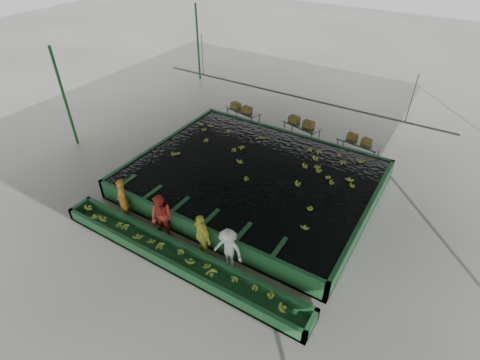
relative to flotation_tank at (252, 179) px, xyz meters
The scene contains 21 objects.
ground 1.57m from the flotation_tank, 90.00° to the right, with size 80.00×80.00×0.00m, color gray.
shed_roof 4.79m from the flotation_tank, 90.00° to the right, with size 20.00×22.00×0.04m, color slate.
shed_posts 2.54m from the flotation_tank, 90.00° to the right, with size 20.00×22.00×5.00m, color #1C642A, non-canonical shape.
flotation_tank is the anchor object (origin of this frame).
tank_water 0.40m from the flotation_tank, 90.00° to the right, with size 9.70×7.70×0.00m, color black.
sorting_trough 5.10m from the flotation_tank, 90.00° to the right, with size 10.00×1.00×0.50m, color #1E582D, non-canonical shape.
cableway_rail 4.33m from the flotation_tank, 90.00° to the left, with size 0.08×0.08×14.00m, color #59605B.
rail_hanger_left 7.06m from the flotation_tank, 145.01° to the left, with size 0.04×0.04×2.00m, color #59605B.
rail_hanger_right 7.06m from the flotation_tank, 34.99° to the left, with size 0.04×0.04×2.00m, color #59605B.
worker_a 5.43m from the flotation_tank, 127.46° to the right, with size 0.63×0.42×1.73m, color orange.
worker_b 4.52m from the flotation_tank, 106.86° to the right, with size 0.88×0.69×1.81m, color red.
worker_c 4.35m from the flotation_tank, 83.57° to the right, with size 1.04×0.43×1.78m, color #E5EB4B.
worker_d 4.60m from the flotation_tank, 69.77° to the right, with size 1.06×0.61×1.64m, color white.
packing_table_left 5.88m from the flotation_tank, 125.08° to the left, with size 1.98×0.79×0.90m, color #59605B, non-canonical shape.
packing_table_mid 4.94m from the flotation_tank, 88.93° to the left, with size 1.97×0.79×0.90m, color #59605B, non-canonical shape.
packing_table_right 5.70m from the flotation_tank, 56.54° to the left, with size 2.02×0.81×0.92m, color #59605B, non-canonical shape.
box_stack_left 5.93m from the flotation_tank, 126.21° to the left, with size 1.33×0.37×0.29m, color brown, non-canonical shape.
box_stack_mid 4.96m from the flotation_tank, 89.62° to the left, with size 1.41×0.39×0.30m, color brown, non-canonical shape.
box_stack_right 5.71m from the flotation_tank, 56.65° to the left, with size 1.21×0.33×0.26m, color brown, non-canonical shape.
floating_bananas 0.89m from the flotation_tank, 90.00° to the left, with size 9.28×6.33×0.13m, color olive, non-canonical shape.
trough_bananas 5.10m from the flotation_tank, 90.00° to the right, with size 8.72×0.58×0.12m, color olive, non-canonical shape.
Camera 1 is at (6.47, -9.93, 9.96)m, focal length 28.00 mm.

